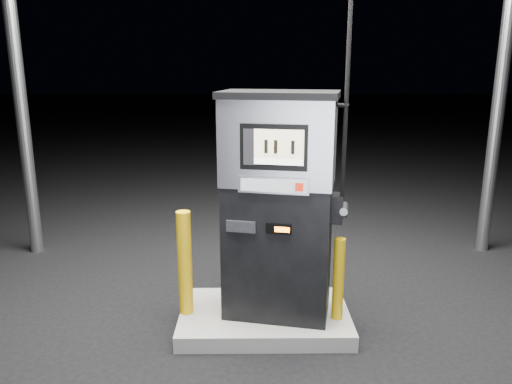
{
  "coord_description": "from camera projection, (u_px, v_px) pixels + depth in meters",
  "views": [
    {
      "loc": [
        -0.13,
        -4.33,
        2.42
      ],
      "look_at": [
        -0.08,
        0.0,
        1.32
      ],
      "focal_mm": 35.0,
      "sensor_mm": 36.0,
      "label": 1
    }
  ],
  "objects": [
    {
      "name": "ground",
      "position": [
        264.0,
        325.0,
        4.79
      ],
      "size": [
        80.0,
        80.0,
        0.0
      ],
      "primitive_type": "plane",
      "color": "black",
      "rests_on": "ground"
    },
    {
      "name": "pump_island",
      "position": [
        264.0,
        318.0,
        4.78
      ],
      "size": [
        1.6,
        1.0,
        0.15
      ],
      "primitive_type": "cube",
      "color": "slate",
      "rests_on": "ground"
    },
    {
      "name": "fuel_dispenser",
      "position": [
        279.0,
        204.0,
        4.48
      ],
      "size": [
        1.19,
        0.81,
        4.27
      ],
      "rotation": [
        0.0,
        0.0,
        -0.21
      ],
      "color": "black",
      "rests_on": "pump_island"
    },
    {
      "name": "bollard_left",
      "position": [
        185.0,
        263.0,
        4.61
      ],
      "size": [
        0.15,
        0.15,
        0.99
      ],
      "primitive_type": "cylinder",
      "rotation": [
        0.0,
        0.0,
        -0.15
      ],
      "color": "gold",
      "rests_on": "pump_island"
    },
    {
      "name": "bollard_right",
      "position": [
        338.0,
        279.0,
        4.52
      ],
      "size": [
        0.1,
        0.1,
        0.78
      ],
      "primitive_type": "cylinder",
      "rotation": [
        0.0,
        0.0,
        -0.01
      ],
      "color": "gold",
      "rests_on": "pump_island"
    }
  ]
}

